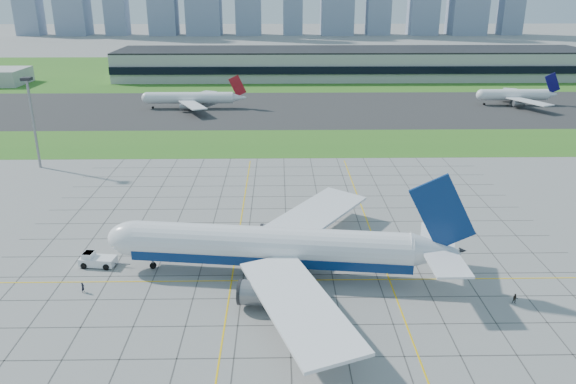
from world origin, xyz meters
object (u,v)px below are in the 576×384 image
(crew_far, at_px, (515,299))
(distant_jet_1, at_px, (192,98))
(pushback_tug, at_px, (96,260))
(airliner, at_px, (273,247))
(light_mast, at_px, (32,112))
(crew_near, at_px, (83,287))
(distant_jet_2, at_px, (516,95))

(crew_far, relative_size, distant_jet_1, 0.04)
(pushback_tug, relative_size, distant_jet_1, 0.22)
(airliner, distance_m, pushback_tug, 33.59)
(light_mast, xyz_separation_m, distant_jet_1, (31.85, 81.50, -11.69))
(pushback_tug, height_order, distant_jet_1, distant_jet_1)
(crew_near, bearing_deg, pushback_tug, 19.37)
(light_mast, height_order, distant_jet_2, light_mast)
(crew_near, relative_size, crew_far, 1.06)
(pushback_tug, bearing_deg, crew_near, -78.79)
(pushback_tug, xyz_separation_m, crew_near, (0.65, -9.75, -0.24))
(airliner, bearing_deg, light_mast, 143.46)
(airliner, height_order, pushback_tug, airliner)
(light_mast, height_order, airliner, light_mast)
(airliner, bearing_deg, distant_jet_1, 111.06)
(distant_jet_1, bearing_deg, light_mast, -111.35)
(airliner, bearing_deg, distant_jet_2, 62.86)
(airliner, relative_size, crew_far, 37.28)
(crew_near, distance_m, distant_jet_1, 152.09)
(crew_near, xyz_separation_m, distant_jet_1, (-3.22, 152.02, 3.56))
(crew_far, height_order, distant_jet_2, distant_jet_2)
(crew_near, height_order, crew_far, crew_near)
(light_mast, xyz_separation_m, crew_far, (107.09, -75.34, -15.31))
(pushback_tug, xyz_separation_m, distant_jet_1, (-2.57, 142.27, 3.32))
(crew_far, bearing_deg, airliner, -179.25)
(light_mast, distance_m, crew_far, 131.83)
(crew_near, distance_m, distant_jet_2, 207.82)
(light_mast, height_order, crew_near, light_mast)
(pushback_tug, relative_size, crew_far, 5.47)
(pushback_tug, height_order, crew_near, pushback_tug)
(light_mast, bearing_deg, crew_far, -35.13)
(pushback_tug, height_order, crew_far, pushback_tug)
(airliner, distance_m, crew_near, 33.18)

